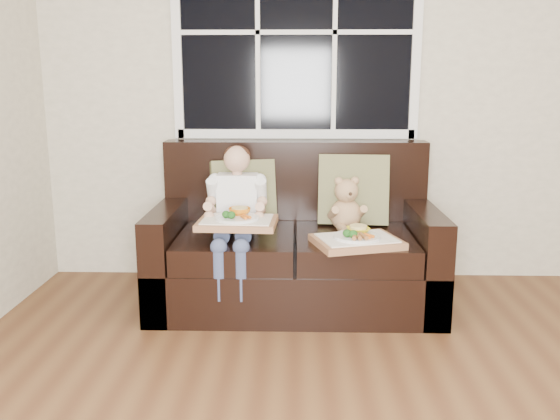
{
  "coord_description": "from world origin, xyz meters",
  "views": [
    {
      "loc": [
        -0.55,
        -1.52,
        1.34
      ],
      "look_at": [
        -0.64,
        1.85,
        0.61
      ],
      "focal_mm": 38.0,
      "sensor_mm": 36.0,
      "label": 1
    }
  ],
  "objects_px": {
    "loveseat": "(295,251)",
    "teddy_bear": "(346,208)",
    "child": "(236,204)",
    "tray_right": "(357,240)",
    "tray_left": "(237,221)"
  },
  "relations": [
    {
      "from": "loveseat",
      "to": "child",
      "type": "bearing_deg",
      "value": -161.75
    },
    {
      "from": "loveseat",
      "to": "teddy_bear",
      "type": "relative_size",
      "value": 5.01
    },
    {
      "from": "loveseat",
      "to": "child",
      "type": "xyz_separation_m",
      "value": [
        -0.35,
        -0.12,
        0.32
      ]
    },
    {
      "from": "loveseat",
      "to": "teddy_bear",
      "type": "height_order",
      "value": "loveseat"
    },
    {
      "from": "teddy_bear",
      "to": "tray_left",
      "type": "xyz_separation_m",
      "value": [
        -0.63,
        -0.32,
        -0.01
      ]
    },
    {
      "from": "tray_right",
      "to": "loveseat",
      "type": "bearing_deg",
      "value": 117.05
    },
    {
      "from": "teddy_bear",
      "to": "child",
      "type": "bearing_deg",
      "value": 179.56
    },
    {
      "from": "tray_left",
      "to": "tray_right",
      "type": "distance_m",
      "value": 0.67
    },
    {
      "from": "child",
      "to": "tray_right",
      "type": "height_order",
      "value": "child"
    },
    {
      "from": "loveseat",
      "to": "tray_left",
      "type": "distance_m",
      "value": 0.52
    },
    {
      "from": "tray_right",
      "to": "child",
      "type": "bearing_deg",
      "value": 144.07
    },
    {
      "from": "child",
      "to": "tray_left",
      "type": "relative_size",
      "value": 1.76
    },
    {
      "from": "loveseat",
      "to": "teddy_bear",
      "type": "xyz_separation_m",
      "value": [
        0.31,
        0.01,
        0.28
      ]
    },
    {
      "from": "loveseat",
      "to": "tray_left",
      "type": "relative_size",
      "value": 3.77
    },
    {
      "from": "child",
      "to": "tray_right",
      "type": "xyz_separation_m",
      "value": [
        0.69,
        -0.24,
        -0.15
      ]
    }
  ]
}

